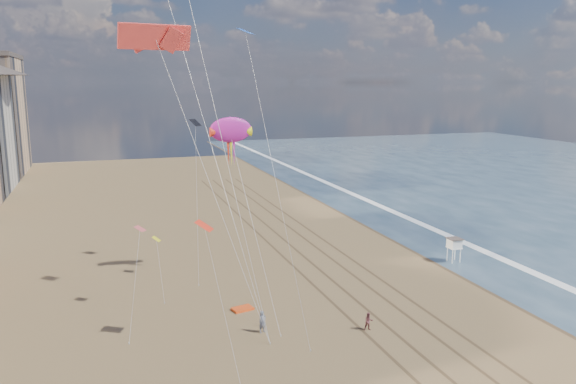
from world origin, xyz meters
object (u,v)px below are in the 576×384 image
object	(u,v)px
lifeguard_stand	(454,244)
kite_flyer_a	(262,322)
kite_flyer_b	(369,321)
show_kite	(231,130)
grounded_kite	(242,309)

from	to	relation	value
lifeguard_stand	kite_flyer_a	size ratio (longest dim) A/B	1.49
lifeguard_stand	kite_flyer_b	bearing A→B (deg)	-142.69
lifeguard_stand	show_kite	size ratio (longest dim) A/B	0.13
grounded_kite	kite_flyer_a	bearing A→B (deg)	-98.21
lifeguard_stand	kite_flyer_b	distance (m)	22.40
kite_flyer_a	show_kite	bearing A→B (deg)	67.35
grounded_kite	show_kite	distance (m)	18.57
lifeguard_stand	grounded_kite	distance (m)	27.60
grounded_kite	lifeguard_stand	bearing A→B (deg)	-0.76
show_kite	kite_flyer_a	bearing A→B (deg)	-93.88
kite_flyer_a	kite_flyer_b	size ratio (longest dim) A/B	1.21
kite_flyer_a	kite_flyer_b	bearing A→B (deg)	-34.67
grounded_kite	show_kite	xyz separation A→B (m)	(1.48, 9.96, 15.60)
lifeguard_stand	grounded_kite	size ratio (longest dim) A/B	1.51
grounded_kite	kite_flyer_b	xyz separation A→B (m)	(9.09, -7.59, 0.67)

